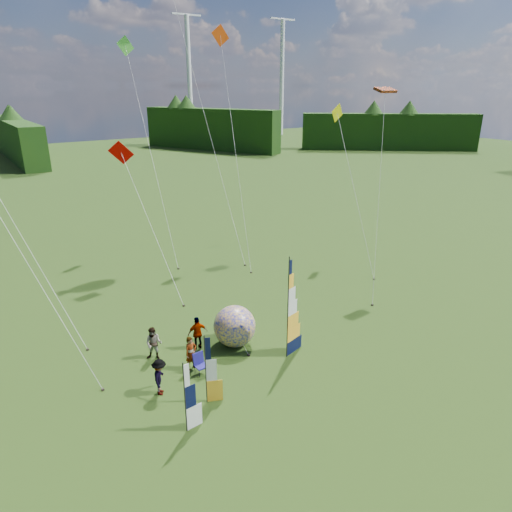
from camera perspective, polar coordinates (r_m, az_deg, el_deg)
ground at (r=22.66m, az=8.13°, el=-15.64°), size 220.00×220.00×0.00m
treeline_ring at (r=20.57m, az=8.68°, el=-6.60°), size 210.00×210.00×8.00m
turbine_left at (r=136.22m, az=3.23°, el=21.20°), size 8.00×1.20×30.00m
turbine_right at (r=128.87m, az=-8.33°, el=21.07°), size 8.00×1.20×30.00m
feather_banner_main at (r=23.13m, az=4.01°, el=-6.81°), size 1.43×0.46×5.39m
side_banner_left at (r=20.60m, az=-6.31°, el=-14.07°), size 0.88×0.47×3.28m
side_banner_far at (r=19.25m, az=-8.86°, el=-17.25°), size 0.94×0.17×3.16m
bol_inflatable at (r=24.88m, az=-2.69°, el=-8.75°), size 2.97×2.97×2.27m
spectator_a at (r=23.28m, az=-8.15°, el=-11.92°), size 0.71×0.54×1.77m
spectator_b at (r=24.36m, az=-12.66°, el=-10.63°), size 0.94×0.88×1.79m
spectator_c at (r=21.85m, az=-11.93°, el=-14.58°), size 0.96×1.21×1.78m
spectator_d at (r=24.85m, az=-7.31°, el=-9.51°), size 1.14×0.59×1.86m
camp_chair at (r=23.00m, az=-6.89°, el=-13.32°), size 0.65×0.65×1.08m
kite_whale at (r=38.14m, az=-6.45°, el=18.21°), size 8.65×14.87×23.68m
kite_rainbow_delta at (r=26.90m, az=-27.65°, el=4.58°), size 12.21×14.04×13.96m
kite_parafoil at (r=31.27m, az=15.26°, el=8.85°), size 8.94×8.87×14.70m
small_kite_red at (r=31.51m, az=-13.12°, el=4.99°), size 6.40×11.59×10.30m
small_kite_orange at (r=36.37m, az=-2.62°, el=14.06°), size 5.84×11.36×18.43m
small_kite_yellow at (r=35.80m, az=12.32°, el=8.72°), size 7.06×10.72×12.53m
small_kite_pink at (r=22.33m, az=-29.36°, el=5.22°), size 8.56×9.70×16.80m
small_kite_green at (r=38.70m, az=-13.11°, el=13.50°), size 6.80×14.13×17.82m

